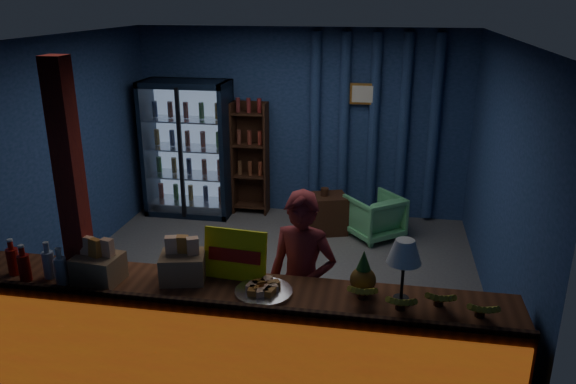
% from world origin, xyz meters
% --- Properties ---
extents(ground, '(4.60, 4.60, 0.00)m').
position_xyz_m(ground, '(0.00, 0.00, 0.00)').
color(ground, '#515154').
rests_on(ground, ground).
extents(room_walls, '(4.60, 4.60, 4.60)m').
position_xyz_m(room_walls, '(0.00, 0.00, 1.57)').
color(room_walls, navy).
rests_on(room_walls, ground).
extents(counter, '(4.40, 0.57, 0.99)m').
position_xyz_m(counter, '(0.00, -1.91, 0.48)').
color(counter, brown).
rests_on(counter, ground).
extents(support_post, '(0.16, 0.16, 2.60)m').
position_xyz_m(support_post, '(-1.05, -1.90, 1.30)').
color(support_post, maroon).
rests_on(support_post, ground).
extents(beverage_cooler, '(1.20, 0.62, 1.90)m').
position_xyz_m(beverage_cooler, '(-1.55, 1.92, 0.93)').
color(beverage_cooler, black).
rests_on(beverage_cooler, ground).
extents(bottle_shelf, '(0.50, 0.28, 1.60)m').
position_xyz_m(bottle_shelf, '(-0.70, 2.06, 0.79)').
color(bottle_shelf, '#3C2213').
rests_on(bottle_shelf, ground).
extents(curtain_folds, '(1.74, 0.14, 2.50)m').
position_xyz_m(curtain_folds, '(1.00, 2.14, 1.30)').
color(curtain_folds, navy).
rests_on(curtain_folds, room_walls).
extents(framed_picture, '(0.36, 0.04, 0.28)m').
position_xyz_m(framed_picture, '(0.85, 2.10, 1.75)').
color(framed_picture, gold).
rests_on(framed_picture, room_walls).
extents(shopkeeper, '(0.63, 0.47, 1.56)m').
position_xyz_m(shopkeeper, '(0.58, -1.45, 0.78)').
color(shopkeeper, maroon).
rests_on(shopkeeper, ground).
extents(green_chair, '(0.87, 0.87, 0.57)m').
position_xyz_m(green_chair, '(1.09, 1.42, 0.29)').
color(green_chair, '#60C17B').
rests_on(green_chair, ground).
extents(side_table, '(0.67, 0.57, 0.61)m').
position_xyz_m(side_table, '(0.43, 1.46, 0.26)').
color(side_table, '#3C2213').
rests_on(side_table, ground).
extents(yellow_sign, '(0.49, 0.14, 0.39)m').
position_xyz_m(yellow_sign, '(0.12, -1.74, 1.14)').
color(yellow_sign, yellow).
rests_on(yellow_sign, counter).
extents(soda_bottles, '(0.54, 0.17, 0.29)m').
position_xyz_m(soda_bottles, '(-1.35, -2.02, 1.07)').
color(soda_bottles, '#AF140B').
rests_on(soda_bottles, counter).
extents(snack_box_left, '(0.35, 0.30, 0.35)m').
position_xyz_m(snack_box_left, '(-0.87, -1.97, 1.07)').
color(snack_box_left, '#AA7D52').
rests_on(snack_box_left, counter).
extents(snack_box_centre, '(0.38, 0.33, 0.34)m').
position_xyz_m(snack_box_centre, '(-0.26, -1.84, 1.07)').
color(snack_box_centre, '#AA7D52').
rests_on(snack_box_centre, counter).
extents(pastry_tray, '(0.42, 0.42, 0.07)m').
position_xyz_m(pastry_tray, '(0.38, -1.93, 0.97)').
color(pastry_tray, silver).
rests_on(pastry_tray, counter).
extents(banana_bunches, '(1.02, 0.29, 0.16)m').
position_xyz_m(banana_bunches, '(1.48, -1.96, 1.03)').
color(banana_bunches, gold).
rests_on(banana_bunches, counter).
extents(table_lamp, '(0.24, 0.24, 0.47)m').
position_xyz_m(table_lamp, '(1.35, -1.88, 1.32)').
color(table_lamp, black).
rests_on(table_lamp, counter).
extents(pineapple, '(0.19, 0.19, 0.32)m').
position_xyz_m(pineapple, '(1.08, -1.80, 1.08)').
color(pineapple, '#93571A').
rests_on(pineapple, counter).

